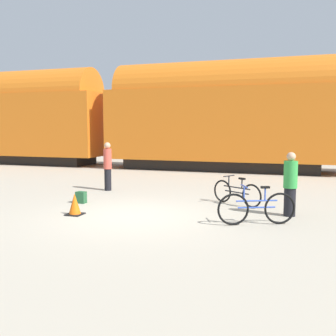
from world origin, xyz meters
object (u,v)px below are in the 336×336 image
(backpack, at_px, (81,197))
(bicycle_black, at_px, (237,193))
(person_in_green, at_px, (290,184))
(person_in_red, at_px, (108,166))
(traffic_cone, at_px, (75,205))
(freight_train, at_px, (219,113))
(bicycle_blue, at_px, (257,208))

(backpack, bearing_deg, bicycle_black, 15.14)
(person_in_green, relative_size, backpack, 4.72)
(person_in_red, bearing_deg, traffic_cone, 14.08)
(person_in_red, distance_m, traffic_cone, 3.90)
(freight_train, relative_size, backpack, 108.35)
(freight_train, height_order, bicycle_black, freight_train)
(freight_train, height_order, person_in_green, freight_train)
(bicycle_black, xyz_separation_m, person_in_green, (1.47, -1.00, 0.45))
(person_in_red, distance_m, backpack, 2.45)
(bicycle_black, bearing_deg, person_in_green, -34.27)
(freight_train, relative_size, bicycle_blue, 21.85)
(bicycle_black, xyz_separation_m, person_in_red, (-4.67, 1.15, 0.52))
(person_in_red, relative_size, backpack, 4.97)
(bicycle_blue, relative_size, bicycle_black, 1.12)
(bicycle_blue, bearing_deg, person_in_green, 58.94)
(bicycle_black, distance_m, person_in_green, 1.84)
(bicycle_black, bearing_deg, freight_train, 104.12)
(freight_train, distance_m, bicycle_blue, 11.69)
(person_in_red, relative_size, traffic_cone, 3.07)
(freight_train, xyz_separation_m, bicycle_black, (2.22, -8.84, -2.57))
(freight_train, height_order, person_in_red, freight_train)
(bicycle_black, height_order, backpack, bicycle_black)
(person_in_red, height_order, traffic_cone, person_in_red)
(traffic_cone, bearing_deg, bicycle_black, 34.83)
(backpack, bearing_deg, traffic_cone, -65.05)
(backpack, height_order, traffic_cone, traffic_cone)
(freight_train, distance_m, traffic_cone, 11.82)
(bicycle_black, relative_size, person_in_green, 0.94)
(person_in_green, xyz_separation_m, backpack, (-5.83, -0.18, -0.63))
(freight_train, bearing_deg, person_in_red, -107.64)
(freight_train, distance_m, bicycle_black, 9.47)
(bicycle_blue, height_order, person_in_red, person_in_red)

